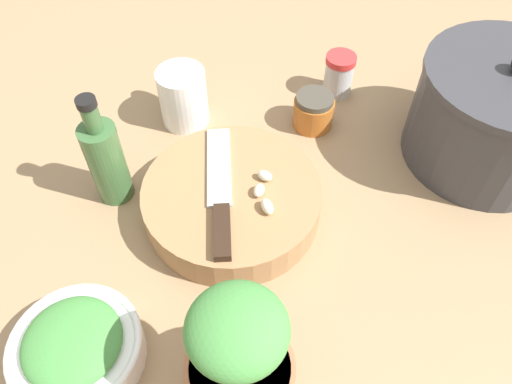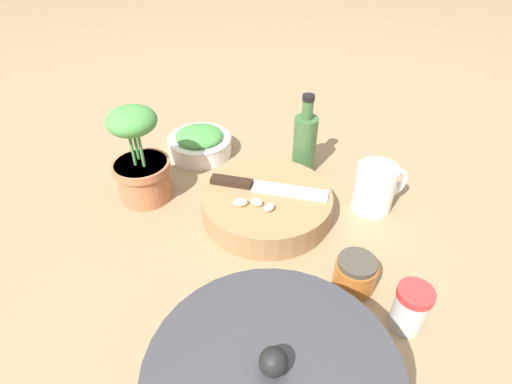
% 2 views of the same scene
% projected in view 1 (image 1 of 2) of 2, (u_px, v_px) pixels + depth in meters
% --- Properties ---
extents(ground_plane, '(5.00, 5.00, 0.00)m').
position_uv_depth(ground_plane, '(255.00, 214.00, 0.74)').
color(ground_plane, '#997A56').
extents(cutting_board, '(0.26, 0.26, 0.05)m').
position_uv_depth(cutting_board, '(232.00, 201.00, 0.72)').
color(cutting_board, '#9E754C').
rests_on(cutting_board, ground_plane).
extents(chef_knife, '(0.21, 0.15, 0.01)m').
position_uv_depth(chef_knife, '(219.00, 196.00, 0.69)').
color(chef_knife, black).
rests_on(chef_knife, cutting_board).
extents(garlic_cloves, '(0.07, 0.05, 0.02)m').
position_uv_depth(garlic_cloves, '(264.00, 192.00, 0.69)').
color(garlic_cloves, '#F3ECC5').
rests_on(garlic_cloves, cutting_board).
extents(herb_bowl, '(0.16, 0.16, 0.07)m').
position_uv_depth(herb_bowl, '(76.00, 348.00, 0.58)').
color(herb_bowl, white).
rests_on(herb_bowl, ground_plane).
extents(spice_jar, '(0.05, 0.05, 0.08)m').
position_uv_depth(spice_jar, '(339.00, 75.00, 0.88)').
color(spice_jar, silver).
rests_on(spice_jar, ground_plane).
extents(coffee_mug, '(0.08, 0.11, 0.10)m').
position_uv_depth(coffee_mug, '(182.00, 96.00, 0.83)').
color(coffee_mug, white).
rests_on(coffee_mug, ground_plane).
extents(honey_jar, '(0.07, 0.07, 0.06)m').
position_uv_depth(honey_jar, '(314.00, 111.00, 0.83)').
color(honey_jar, '#B26023').
rests_on(honey_jar, ground_plane).
extents(oil_bottle, '(0.05, 0.05, 0.19)m').
position_uv_depth(oil_bottle, '(106.00, 160.00, 0.70)').
color(oil_bottle, '#3D6638').
rests_on(oil_bottle, ground_plane).
extents(stock_pot, '(0.25, 0.25, 0.19)m').
position_uv_depth(stock_pot, '(496.00, 115.00, 0.75)').
color(stock_pot, '#38383D').
rests_on(stock_pot, ground_plane).
extents(potted_herb, '(0.12, 0.12, 0.21)m').
position_uv_depth(potted_herb, '(240.00, 366.00, 0.51)').
color(potted_herb, '#B26B47').
rests_on(potted_herb, ground_plane).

